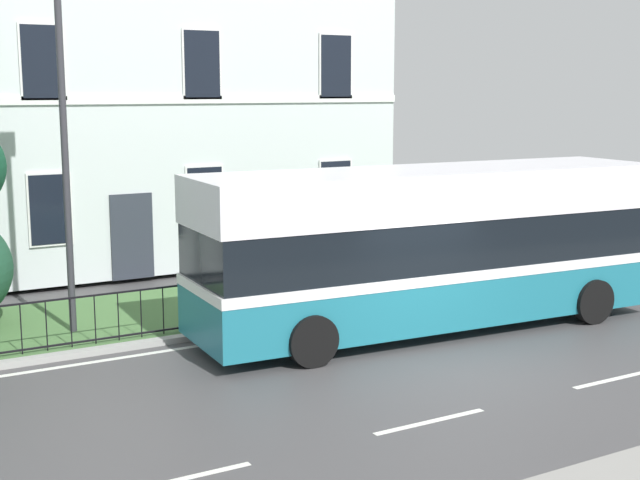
{
  "coord_description": "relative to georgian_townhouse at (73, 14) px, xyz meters",
  "views": [
    {
      "loc": [
        -9.74,
        -11.88,
        4.93
      ],
      "look_at": [
        0.08,
        5.12,
        1.57
      ],
      "focal_mm": 49.54,
      "sensor_mm": 36.0,
      "label": 1
    }
  ],
  "objects": [
    {
      "name": "street_lamp_post",
      "position": [
        -2.64,
        -8.98,
        -2.6
      ],
      "size": [
        0.36,
        0.24,
        7.71
      ],
      "color": "#333338",
      "rests_on": "ground_plane"
    },
    {
      "name": "ground_plane",
      "position": [
        2.79,
        -13.74,
        -7.09
      ],
      "size": [
        60.0,
        56.0,
        0.18
      ],
      "color": "#464546"
    },
    {
      "name": "iron_verge_railing",
      "position": [
        -0.0,
        -10.1,
        -6.45
      ],
      "size": [
        19.59,
        0.04,
        0.97
      ],
      "color": "black",
      "rests_on": "ground_plane"
    },
    {
      "name": "georgian_townhouse",
      "position": [
        0.0,
        0.0,
        0.0
      ],
      "size": [
        16.47,
        9.63,
        13.83
      ],
      "color": "silver",
      "rests_on": "ground_plane"
    },
    {
      "name": "single_decker_bus",
      "position": [
        3.98,
        -12.07,
        -5.32
      ],
      "size": [
        10.26,
        3.12,
        3.34
      ],
      "rotation": [
        0.0,
        0.0,
        -0.06
      ],
      "color": "#1D6F81",
      "rests_on": "ground_plane"
    }
  ]
}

